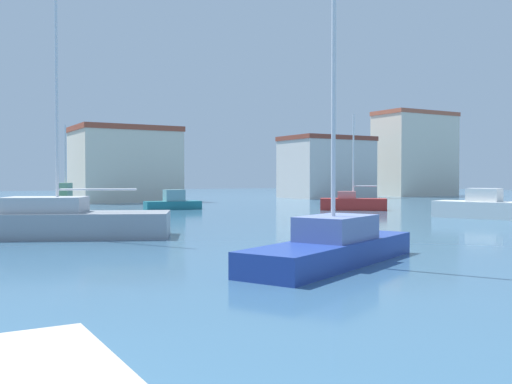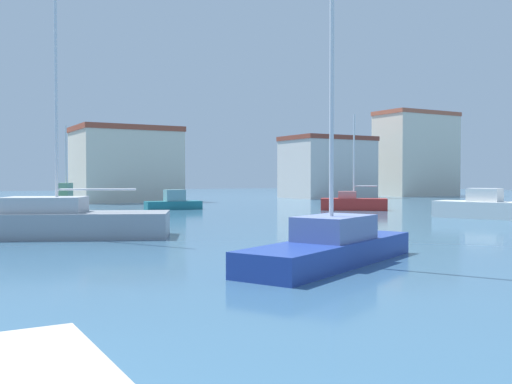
% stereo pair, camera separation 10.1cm
% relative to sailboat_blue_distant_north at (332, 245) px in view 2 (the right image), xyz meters
% --- Properties ---
extents(water, '(160.00, 160.00, 0.00)m').
position_rel_sailboat_blue_distant_north_xyz_m(water, '(4.44, 14.33, -0.53)').
color(water, '#38607F').
rests_on(water, ground).
extents(sailboat_blue_distant_north, '(7.14, 4.62, 10.04)m').
position_rel_sailboat_blue_distant_north_xyz_m(sailboat_blue_distant_north, '(0.00, 0.00, 0.00)').
color(sailboat_blue_distant_north, '#233D93').
rests_on(sailboat_blue_distant_north, water).
extents(motorboat_white_outer_mooring, '(4.24, 6.62, 1.72)m').
position_rel_sailboat_blue_distant_north_xyz_m(motorboat_white_outer_mooring, '(18.58, 9.35, 0.05)').
color(motorboat_white_outer_mooring, white).
rests_on(motorboat_white_outer_mooring, water).
extents(sailboat_green_mid_harbor, '(2.83, 4.39, 5.87)m').
position_rel_sailboat_blue_distant_north_xyz_m(sailboat_green_mid_harbor, '(-1.30, 27.35, 0.15)').
color(sailboat_green_mid_harbor, '#28703D').
rests_on(sailboat_green_mid_harbor, water).
extents(sailboat_red_near_pier, '(4.62, 4.14, 6.87)m').
position_rel_sailboat_blue_distant_north_xyz_m(sailboat_red_near_pier, '(17.17, 19.88, -0.01)').
color(sailboat_red_near_pier, '#B22823').
rests_on(sailboat_red_near_pier, water).
extents(sailboat_grey_inner_mooring, '(8.97, 6.11, 12.29)m').
position_rel_sailboat_blue_distant_north_xyz_m(sailboat_grey_inner_mooring, '(-5.12, 11.01, 0.11)').
color(sailboat_grey_inner_mooring, gray).
rests_on(sailboat_grey_inner_mooring, water).
extents(motorboat_teal_far_right, '(4.21, 1.85, 1.46)m').
position_rel_sailboat_blue_distant_north_xyz_m(motorboat_teal_far_right, '(6.33, 27.19, -0.02)').
color(motorboat_teal_far_right, '#1E707A').
rests_on(motorboat_teal_far_right, water).
extents(warehouse_block, '(9.58, 7.46, 7.23)m').
position_rel_sailboat_blue_distant_north_xyz_m(warehouse_block, '(7.55, 42.59, 3.09)').
color(warehouse_block, beige).
rests_on(warehouse_block, ground).
extents(yacht_club, '(9.60, 6.77, 7.01)m').
position_rel_sailboat_blue_distant_north_xyz_m(yacht_club, '(30.62, 40.73, 2.98)').
color(yacht_club, beige).
rests_on(yacht_club, ground).
extents(waterfront_apartments, '(10.18, 5.56, 10.58)m').
position_rel_sailboat_blue_distant_north_xyz_m(waterfront_apartments, '(44.51, 40.65, 4.77)').
color(waterfront_apartments, beige).
rests_on(waterfront_apartments, ground).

